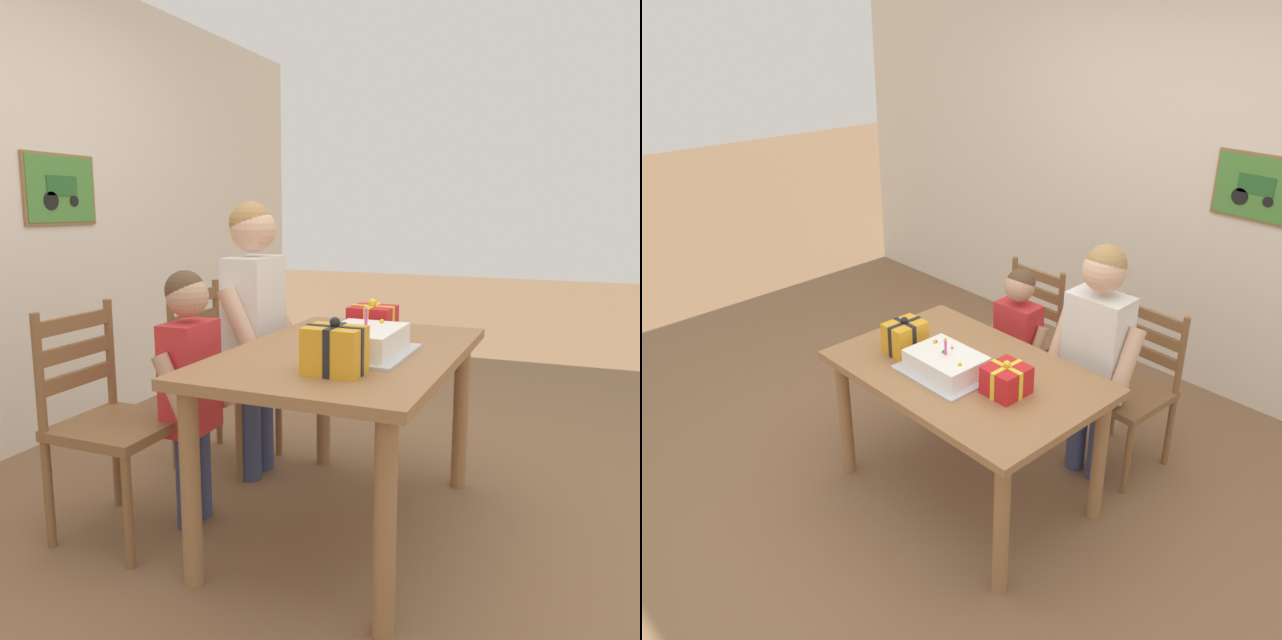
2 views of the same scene
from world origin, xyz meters
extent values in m
plane|color=#846042|center=(0.00, 0.00, 0.00)|extent=(20.00, 20.00, 0.00)
cube|color=olive|center=(0.45, 1.88, 1.40)|extent=(0.51, 0.02, 0.39)
cube|color=#4C8E3D|center=(0.45, 1.88, 1.40)|extent=(0.48, 0.01, 0.36)
cube|color=#28662D|center=(0.45, 1.87, 1.42)|extent=(0.22, 0.01, 0.11)
cylinder|color=black|center=(0.37, 1.87, 1.34)|extent=(0.10, 0.01, 0.10)
cylinder|color=black|center=(0.53, 1.87, 1.34)|extent=(0.06, 0.01, 0.06)
cube|color=#9E7047|center=(0.00, 0.00, 0.73)|extent=(1.32, 0.85, 0.04)
cylinder|color=#9E7047|center=(-0.58, -0.35, 0.35)|extent=(0.07, 0.07, 0.71)
cylinder|color=#9E7047|center=(0.58, -0.35, 0.35)|extent=(0.07, 0.07, 0.71)
cylinder|color=#9E7047|center=(-0.58, 0.35, 0.35)|extent=(0.07, 0.07, 0.71)
cylinder|color=#9E7047|center=(0.58, 0.35, 0.35)|extent=(0.07, 0.07, 0.71)
cube|color=silver|center=(-0.05, -0.09, 0.75)|extent=(0.44, 0.34, 0.01)
cube|color=white|center=(-0.05, -0.09, 0.81)|extent=(0.36, 0.26, 0.09)
cylinder|color=#E04C9E|center=(-0.05, -0.09, 0.89)|extent=(0.01, 0.01, 0.07)
sphere|color=yellow|center=(-0.05, -0.09, 0.93)|extent=(0.02, 0.02, 0.02)
sphere|color=yellow|center=(-0.17, -0.05, 0.86)|extent=(0.02, 0.02, 0.02)
sphere|color=yellow|center=(0.08, -0.12, 0.86)|extent=(0.02, 0.02, 0.02)
sphere|color=orange|center=(-0.07, -0.03, 0.86)|extent=(0.01, 0.01, 0.01)
sphere|color=green|center=(-0.07, -0.09, 0.86)|extent=(0.02, 0.02, 0.02)
sphere|color=red|center=(-0.17, -0.05, 0.86)|extent=(0.02, 0.02, 0.02)
cube|color=red|center=(0.28, -0.01, 0.82)|extent=(0.17, 0.18, 0.13)
cube|color=yellow|center=(0.28, -0.01, 0.82)|extent=(0.18, 0.02, 0.14)
cube|color=yellow|center=(0.28, -0.01, 0.82)|extent=(0.02, 0.19, 0.14)
sphere|color=yellow|center=(0.28, -0.01, 0.90)|extent=(0.04, 0.04, 0.04)
cube|color=gold|center=(-0.36, -0.09, 0.83)|extent=(0.15, 0.19, 0.16)
cube|color=black|center=(-0.36, -0.09, 0.83)|extent=(0.16, 0.02, 0.17)
cube|color=black|center=(-0.36, -0.09, 0.83)|extent=(0.02, 0.20, 0.17)
sphere|color=black|center=(-0.36, -0.09, 0.92)|extent=(0.04, 0.04, 0.04)
cube|color=brown|center=(-0.40, 0.80, 0.45)|extent=(0.42, 0.42, 0.04)
cylinder|color=brown|center=(-0.21, 0.62, 0.21)|extent=(0.04, 0.04, 0.43)
cylinder|color=brown|center=(-0.59, 0.61, 0.21)|extent=(0.04, 0.04, 0.43)
cylinder|color=brown|center=(-0.21, 1.00, 0.21)|extent=(0.04, 0.04, 0.43)
cylinder|color=brown|center=(-0.59, 0.99, 0.21)|extent=(0.04, 0.04, 0.43)
cylinder|color=brown|center=(-0.21, 1.00, 0.70)|extent=(0.04, 0.04, 0.45)
cylinder|color=brown|center=(-0.59, 0.99, 0.70)|extent=(0.04, 0.04, 0.45)
cube|color=brown|center=(-0.40, 0.99, 0.63)|extent=(0.36, 0.03, 0.06)
cube|color=brown|center=(-0.40, 0.99, 0.74)|extent=(0.36, 0.03, 0.06)
cube|color=brown|center=(-0.40, 0.99, 0.85)|extent=(0.36, 0.03, 0.06)
cube|color=brown|center=(0.40, 0.80, 0.45)|extent=(0.44, 0.44, 0.04)
cylinder|color=brown|center=(0.58, 0.61, 0.21)|extent=(0.04, 0.04, 0.43)
cylinder|color=brown|center=(0.21, 0.62, 0.21)|extent=(0.04, 0.04, 0.43)
cylinder|color=brown|center=(0.60, 0.99, 0.21)|extent=(0.04, 0.04, 0.43)
cylinder|color=brown|center=(0.22, 1.00, 0.21)|extent=(0.04, 0.04, 0.43)
cylinder|color=brown|center=(0.60, 0.99, 0.70)|extent=(0.04, 0.04, 0.45)
cylinder|color=brown|center=(0.22, 1.00, 0.70)|extent=(0.04, 0.04, 0.45)
cube|color=brown|center=(0.41, 0.99, 0.63)|extent=(0.36, 0.04, 0.06)
cube|color=brown|center=(0.41, 0.99, 0.74)|extent=(0.36, 0.04, 0.06)
cube|color=brown|center=(0.41, 0.99, 0.85)|extent=(0.36, 0.04, 0.06)
cylinder|color=#38426B|center=(0.40, 0.60, 0.25)|extent=(0.11, 0.11, 0.50)
cylinder|color=#38426B|center=(0.26, 0.60, 0.25)|extent=(0.11, 0.11, 0.50)
cube|color=white|center=(0.33, 0.60, 0.79)|extent=(0.32, 0.20, 0.57)
cylinder|color=#E0B293|center=(0.53, 0.57, 0.77)|extent=(0.09, 0.24, 0.38)
cylinder|color=#E0B293|center=(0.14, 0.55, 0.77)|extent=(0.09, 0.24, 0.38)
sphere|color=#E0B293|center=(0.33, 0.60, 1.20)|extent=(0.21, 0.21, 0.21)
sphere|color=#A87F4C|center=(0.33, 0.61, 1.23)|extent=(0.20, 0.20, 0.20)
cylinder|color=#38426B|center=(-0.15, 0.60, 0.20)|extent=(0.08, 0.08, 0.40)
cylinder|color=#38426B|center=(-0.26, 0.60, 0.20)|extent=(0.08, 0.08, 0.40)
cube|color=red|center=(-0.20, 0.60, 0.62)|extent=(0.25, 0.16, 0.45)
cylinder|color=tan|center=(-0.05, 0.57, 0.61)|extent=(0.07, 0.19, 0.30)
cylinder|color=tan|center=(-0.36, 0.56, 0.61)|extent=(0.07, 0.19, 0.30)
sphere|color=tan|center=(-0.20, 0.60, 0.95)|extent=(0.17, 0.17, 0.17)
sphere|color=brown|center=(-0.20, 0.61, 0.98)|extent=(0.16, 0.16, 0.16)
camera|label=1|loc=(-2.26, -0.86, 1.29)|focal=35.47mm
camera|label=2|loc=(2.03, -1.95, 2.37)|focal=37.34mm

